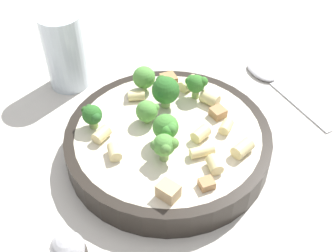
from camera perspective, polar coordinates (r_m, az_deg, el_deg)
The scene contains 25 objects.
ground_plane at distance 0.56m, azimuth -0.00°, elevation -3.54°, with size 2.00×2.00×0.00m, color beige.
pasta_bowl at distance 0.54m, azimuth -0.00°, elevation -1.97°, with size 0.26×0.26×0.04m.
broccoli_floret_0 at distance 0.50m, azimuth -0.21°, elevation -0.26°, with size 0.03×0.03×0.04m.
broccoli_floret_1 at distance 0.57m, azimuth 3.75°, elevation 5.77°, with size 0.03×0.03×0.04m.
broccoli_floret_2 at distance 0.54m, azimuth -10.23°, elevation 1.46°, with size 0.03×0.03×0.03m.
broccoli_floret_3 at distance 0.55m, azimuth -0.38°, elevation 4.88°, with size 0.04×0.04×0.05m.
broccoli_floret_4 at distance 0.48m, azimuth -0.50°, elevation -2.69°, with size 0.03×0.03×0.04m.
broccoli_floret_5 at distance 0.54m, azimuth -2.65°, elevation 2.23°, with size 0.03×0.03×0.03m.
broccoli_floret_6 at distance 0.59m, azimuth -3.27°, elevation 6.59°, with size 0.03×0.03×0.04m.
rigatoni_0 at distance 0.53m, azimuth -9.00°, elevation -1.15°, with size 0.02×0.02×0.02m, color beige.
rigatoni_1 at distance 0.54m, azimuth 7.88°, elevation -0.07°, with size 0.01×0.01×0.02m, color beige.
rigatoni_2 at distance 0.49m, azimuth 6.32°, elevation -5.22°, with size 0.02×0.02×0.02m, color beige.
rigatoni_3 at distance 0.50m, azimuth 4.64°, elevation -3.45°, with size 0.01×0.01×0.03m, color beige.
rigatoni_4 at distance 0.51m, azimuth 10.06°, elevation -3.01°, with size 0.02×0.02×0.03m, color beige.
rigatoni_5 at distance 0.58m, azimuth -4.29°, elevation 4.11°, with size 0.01×0.01×0.02m, color beige.
rigatoni_6 at distance 0.60m, azimuth 2.78°, elevation 5.79°, with size 0.02×0.02×0.03m, color beige.
rigatoni_7 at distance 0.57m, azimuth 5.69°, elevation 3.72°, with size 0.02×0.02×0.02m, color beige.
rigatoni_8 at distance 0.52m, azimuth 4.45°, elevation -1.07°, with size 0.02×0.02×0.02m, color beige.
rigatoni_9 at distance 0.50m, azimuth -7.27°, elevation -3.48°, with size 0.02×0.02×0.02m, color beige.
chicken_chunk_0 at distance 0.56m, azimuth 6.78°, elevation 1.83°, with size 0.02×0.02×0.01m, color #A87A4C.
chicken_chunk_1 at distance 0.46m, azimuth 0.02°, elevation -8.82°, with size 0.02×0.02×0.02m, color tan.
chicken_chunk_2 at distance 0.61m, azimuth 0.09°, elevation 6.36°, with size 0.02×0.02×0.01m, color #A87A4C.
chicken_chunk_3 at distance 0.47m, azimuth 5.26°, elevation -7.79°, with size 0.02×0.01×0.01m, color #A87A4C.
drinking_glass at distance 0.66m, azimuth -13.67°, elevation 9.20°, with size 0.06×0.06×0.12m.
spoon at distance 0.69m, azimuth 13.75°, elevation 6.16°, with size 0.18×0.11×0.01m.
Camera 1 is at (-0.22, 0.32, 0.41)m, focal length 45.00 mm.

